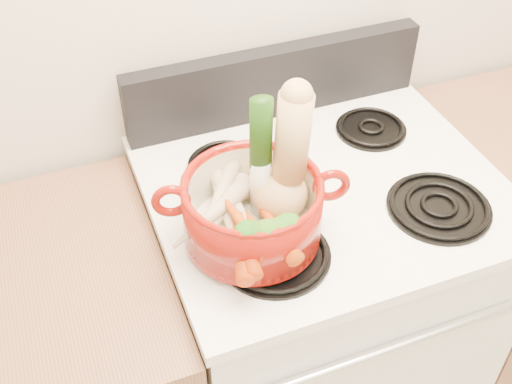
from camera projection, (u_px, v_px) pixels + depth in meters
name	position (u px, v px, depth m)	size (l,w,h in m)	color
stove_body	(313.00, 317.00, 1.76)	(0.76, 0.65, 0.92)	white
cooktop	(325.00, 189.00, 1.45)	(0.78, 0.67, 0.03)	white
control_backsplash	(276.00, 82.00, 1.58)	(0.76, 0.05, 0.18)	black
oven_handle	(392.00, 348.00, 1.32)	(0.02, 0.02, 0.60)	silver
burner_front_left	(275.00, 253.00, 1.27)	(0.22, 0.22, 0.02)	black
burner_front_right	(439.00, 206.00, 1.37)	(0.22, 0.22, 0.02)	black
burner_back_left	(225.00, 163.00, 1.48)	(0.17, 0.17, 0.02)	black
burner_back_right	(371.00, 128.00, 1.58)	(0.17, 0.17, 0.02)	black
dutch_oven	(252.00, 210.00, 1.25)	(0.27, 0.27, 0.13)	maroon
pot_handle_left	(171.00, 201.00, 1.20)	(0.08, 0.08, 0.02)	maroon
pot_handle_right	(331.00, 185.00, 1.23)	(0.08, 0.08, 0.02)	maroon
squash	(285.00, 158.00, 1.21)	(0.12, 0.12, 0.28)	tan
leek	(260.00, 156.00, 1.21)	(0.04, 0.04, 0.29)	silver
ginger	(243.00, 188.00, 1.32)	(0.08, 0.06, 0.04)	#D1B880
parsnip_0	(229.00, 215.00, 1.26)	(0.05, 0.05, 0.24)	beige
parsnip_1	(221.00, 212.00, 1.27)	(0.04, 0.04, 0.19)	beige
parsnip_2	(235.00, 202.00, 1.27)	(0.04, 0.04, 0.19)	beige
parsnip_3	(210.00, 214.00, 1.24)	(0.04, 0.04, 0.19)	beige
parsnip_4	(218.00, 197.00, 1.27)	(0.04, 0.04, 0.18)	beige
carrot_0	(257.00, 230.00, 1.23)	(0.03, 0.03, 0.16)	#C54809
carrot_1	(240.00, 247.00, 1.20)	(0.04, 0.04, 0.17)	#D0410A
carrot_2	(273.00, 227.00, 1.23)	(0.04, 0.04, 0.19)	red
carrot_3	(247.00, 245.00, 1.19)	(0.03, 0.03, 0.15)	#C33D09
carrot_4	(244.00, 227.00, 1.21)	(0.04, 0.04, 0.18)	#DD4F0B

